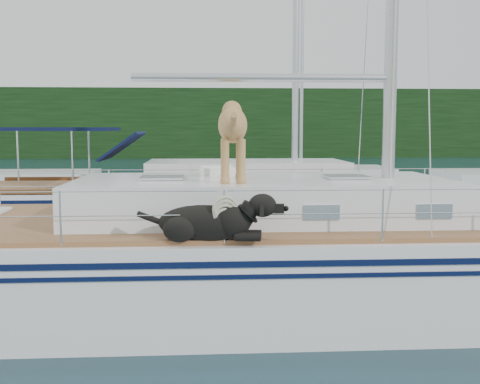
{
  "coord_description": "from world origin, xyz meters",
  "views": [
    {
      "loc": [
        -0.04,
        -8.39,
        2.5
      ],
      "look_at": [
        0.5,
        0.2,
        1.6
      ],
      "focal_mm": 45.0,
      "sensor_mm": 36.0,
      "label": 1
    }
  ],
  "objects": [
    {
      "name": "neighbor_sailboat",
      "position": [
        -0.04,
        6.34,
        0.63
      ],
      "size": [
        11.0,
        3.5,
        13.3
      ],
      "color": "white",
      "rests_on": "ground"
    },
    {
      "name": "tree_line",
      "position": [
        0.0,
        45.0,
        3.0
      ],
      "size": [
        90.0,
        3.0,
        6.0
      ],
      "primitive_type": "cube",
      "color": "black",
      "rests_on": "ground"
    },
    {
      "name": "bg_boat_center",
      "position": [
        4.0,
        16.0,
        0.45
      ],
      "size": [
        7.2,
        3.0,
        11.65
      ],
      "color": "white",
      "rests_on": "ground"
    },
    {
      "name": "ground",
      "position": [
        0.0,
        0.0,
        0.0
      ],
      "size": [
        120.0,
        120.0,
        0.0
      ],
      "primitive_type": "plane",
      "color": "black",
      "rests_on": "ground"
    },
    {
      "name": "shore_bank",
      "position": [
        0.0,
        46.2,
        0.6
      ],
      "size": [
        92.0,
        1.0,
        1.2
      ],
      "primitive_type": "cube",
      "color": "#595147",
      "rests_on": "ground"
    },
    {
      "name": "main_sailboat",
      "position": [
        0.09,
        -0.01,
        0.69
      ],
      "size": [
        12.0,
        3.87,
        14.01
      ],
      "color": "white",
      "rests_on": "ground"
    }
  ]
}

